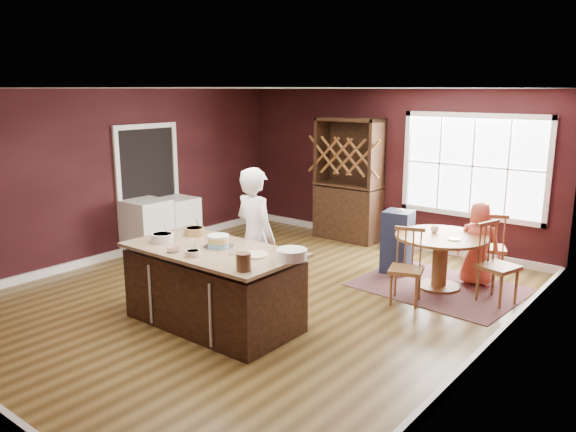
# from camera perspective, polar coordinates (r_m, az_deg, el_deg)

# --- Properties ---
(room_shell) EXTENTS (7.00, 7.00, 7.00)m
(room_shell) POSITION_cam_1_polar(r_m,az_deg,el_deg) (7.17, -3.28, 1.98)
(room_shell) COLOR brown
(room_shell) RESTS_ON ground
(window) EXTENTS (2.36, 0.10, 1.66)m
(window) POSITION_cam_1_polar(r_m,az_deg,el_deg) (9.36, 18.28, 4.83)
(window) COLOR white
(window) RESTS_ON room_shell
(doorway) EXTENTS (0.08, 1.26, 2.13)m
(doorway) POSITION_cam_1_polar(r_m,az_deg,el_deg) (9.79, -13.96, 2.61)
(doorway) COLOR white
(doorway) RESTS_ON room_shell
(kitchen_island) EXTENTS (2.07, 1.09, 0.92)m
(kitchen_island) POSITION_cam_1_polar(r_m,az_deg,el_deg) (6.61, -7.61, -7.27)
(kitchen_island) COLOR black
(kitchen_island) RESTS_ON ground
(dining_table) EXTENTS (1.25, 1.25, 0.75)m
(dining_table) POSITION_cam_1_polar(r_m,az_deg,el_deg) (7.95, 15.24, -3.41)
(dining_table) COLOR olive
(dining_table) RESTS_ON ground
(baker) EXTENTS (0.71, 0.53, 1.77)m
(baker) POSITION_cam_1_polar(r_m,az_deg,el_deg) (6.95, -3.34, -2.29)
(baker) COLOR white
(baker) RESTS_ON ground
(layer_cake) EXTENTS (0.35, 0.35, 0.14)m
(layer_cake) POSITION_cam_1_polar(r_m,az_deg,el_deg) (6.47, -7.08, -2.56)
(layer_cake) COLOR silver
(layer_cake) RESTS_ON kitchen_island
(bowl_blue) EXTENTS (0.27, 0.27, 0.10)m
(bowl_blue) POSITION_cam_1_polar(r_m,az_deg,el_deg) (6.80, -12.62, -2.18)
(bowl_blue) COLOR white
(bowl_blue) RESTS_ON kitchen_island
(bowl_yellow) EXTENTS (0.25, 0.25, 0.09)m
(bowl_yellow) POSITION_cam_1_polar(r_m,az_deg,el_deg) (7.05, -9.48, -1.54)
(bowl_yellow) COLOR #997D4D
(bowl_yellow) RESTS_ON kitchen_island
(bowl_pink) EXTENTS (0.15, 0.15, 0.05)m
(bowl_pink) POSITION_cam_1_polar(r_m,az_deg,el_deg) (6.38, -11.60, -3.36)
(bowl_pink) COLOR white
(bowl_pink) RESTS_ON kitchen_island
(bowl_olive) EXTENTS (0.17, 0.17, 0.06)m
(bowl_olive) POSITION_cam_1_polar(r_m,az_deg,el_deg) (6.18, -9.64, -3.76)
(bowl_olive) COLOR beige
(bowl_olive) RESTS_ON kitchen_island
(drinking_glass) EXTENTS (0.07, 0.07, 0.13)m
(drinking_glass) POSITION_cam_1_polar(r_m,az_deg,el_deg) (6.17, -5.89, -3.33)
(drinking_glass) COLOR white
(drinking_glass) RESTS_ON kitchen_island
(dinner_plate) EXTENTS (0.29, 0.29, 0.02)m
(dinner_plate) POSITION_cam_1_polar(r_m,az_deg,el_deg) (6.13, -3.33, -3.95)
(dinner_plate) COLOR #F8E4B1
(dinner_plate) RESTS_ON kitchen_island
(white_tub) EXTENTS (0.33, 0.33, 0.11)m
(white_tub) POSITION_cam_1_polar(r_m,az_deg,el_deg) (5.97, 0.38, -3.91)
(white_tub) COLOR silver
(white_tub) RESTS_ON kitchen_island
(stoneware_crock) EXTENTS (0.15, 0.15, 0.18)m
(stoneware_crock) POSITION_cam_1_polar(r_m,az_deg,el_deg) (5.62, -4.54, -4.67)
(stoneware_crock) COLOR brown
(stoneware_crock) RESTS_ON kitchen_island
(rug) EXTENTS (2.23, 1.79, 0.01)m
(rug) POSITION_cam_1_polar(r_m,az_deg,el_deg) (8.11, 15.02, -7.00)
(rug) COLOR brown
(rug) RESTS_ON ground
(chair_east) EXTENTS (0.52, 0.54, 1.05)m
(chair_east) POSITION_cam_1_polar(r_m,az_deg,el_deg) (7.65, 20.61, -4.51)
(chair_east) COLOR olive
(chair_east) RESTS_ON ground
(chair_south) EXTENTS (0.51, 0.50, 0.98)m
(chair_south) POSITION_cam_1_polar(r_m,az_deg,el_deg) (7.31, 11.92, -5.04)
(chair_south) COLOR brown
(chair_south) RESTS_ON ground
(chair_north) EXTENTS (0.55, 0.54, 1.01)m
(chair_north) POSITION_cam_1_polar(r_m,az_deg,el_deg) (8.56, 19.84, -2.78)
(chair_north) COLOR brown
(chair_north) RESTS_ON ground
(seated_woman) EXTENTS (0.65, 0.49, 1.19)m
(seated_woman) POSITION_cam_1_polar(r_m,az_deg,el_deg) (8.24, 18.77, -2.67)
(seated_woman) COLOR #BE4A39
(seated_woman) RESTS_ON ground
(high_chair) EXTENTS (0.46, 0.46, 0.98)m
(high_chair) POSITION_cam_1_polar(r_m,az_deg,el_deg) (8.49, 11.05, -2.47)
(high_chair) COLOR #1A2238
(high_chair) RESTS_ON ground
(toddler) EXTENTS (0.18, 0.14, 0.26)m
(toddler) POSITION_cam_1_polar(r_m,az_deg,el_deg) (8.50, 11.67, -0.27)
(toddler) COLOR #8CA5BF
(toddler) RESTS_ON high_chair
(table_plate) EXTENTS (0.18, 0.18, 0.01)m
(table_plate) POSITION_cam_1_polar(r_m,az_deg,el_deg) (7.73, 16.53, -2.25)
(table_plate) COLOR beige
(table_plate) RESTS_ON dining_table
(table_cup) EXTENTS (0.14, 0.14, 0.09)m
(table_cup) POSITION_cam_1_polar(r_m,az_deg,el_deg) (8.02, 14.68, -1.31)
(table_cup) COLOR white
(table_cup) RESTS_ON dining_table
(hutch) EXTENTS (1.20, 0.50, 2.20)m
(hutch) POSITION_cam_1_polar(r_m,az_deg,el_deg) (10.14, 6.14, 3.69)
(hutch) COLOR #371E14
(hutch) RESTS_ON ground
(washer) EXTENTS (0.64, 0.62, 0.93)m
(washer) POSITION_cam_1_polar(r_m,az_deg,el_deg) (9.45, -14.09, -1.21)
(washer) COLOR white
(washer) RESTS_ON ground
(dryer) EXTENTS (0.60, 0.58, 0.88)m
(dryer) POSITION_cam_1_polar(r_m,az_deg,el_deg) (9.85, -11.14, -0.68)
(dryer) COLOR silver
(dryer) RESTS_ON ground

